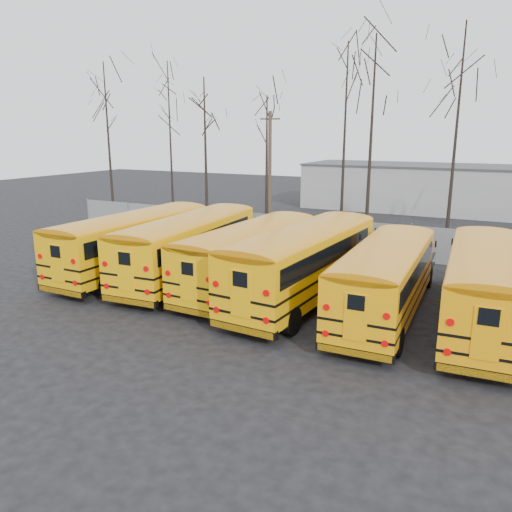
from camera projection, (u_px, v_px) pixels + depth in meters
The scene contains 17 objects.
ground at pixel (243, 318), 19.15m from camera, with size 120.00×120.00×0.00m, color black.
fence at pixel (340, 237), 29.29m from camera, with size 40.00×0.04×2.00m, color gray.
distant_building at pixel (429, 188), 45.45m from camera, with size 22.00×8.00×4.00m, color #ACABA7.
bus_a at pixel (137, 238), 24.91m from camera, with size 2.62×11.26×3.15m.
bus_b at pixel (191, 242), 23.87m from camera, with size 3.39×11.50×3.18m.
bus_c at pixel (252, 251), 22.42m from camera, with size 2.84×10.88×3.02m.
bus_d at pixel (307, 257), 20.80m from camera, with size 3.42×11.70×3.23m.
bus_e at pixel (387, 273), 18.97m from camera, with size 2.76×10.65×2.96m.
bus_f at pixel (486, 281), 17.80m from camera, with size 3.18×11.12×3.08m.
utility_pole_left at pixel (270, 168), 37.66m from camera, with size 1.50×0.42×8.48m.
tree_0 at pixel (109, 145), 37.80m from camera, with size 0.26×0.26×11.98m, color black.
tree_1 at pixel (171, 145), 37.95m from camera, with size 0.26×0.26×12.06m, color black.
tree_2 at pixel (206, 156), 35.04m from camera, with size 0.26×0.26×10.61m, color black.
tree_3 at pixel (267, 167), 34.12m from camera, with size 0.26×0.26×9.33m, color black.
tree_4 at pixel (344, 146), 31.30m from camera, with size 0.26×0.26×12.27m, color black.
tree_5 at pixel (371, 146), 29.54m from camera, with size 0.26×0.26×12.38m, color black.
tree_6 at pixel (455, 142), 28.12m from camera, with size 0.26×0.26×12.79m, color black.
Camera 1 is at (8.63, -15.82, 6.95)m, focal length 35.00 mm.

